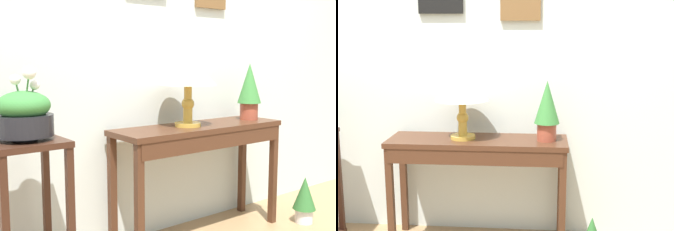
# 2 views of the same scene
# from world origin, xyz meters

# --- Properties ---
(back_wall_with_art) EXTENTS (9.00, 0.13, 2.80)m
(back_wall_with_art) POSITION_xyz_m (0.00, 1.34, 1.40)
(back_wall_with_art) COLOR silver
(back_wall_with_art) RESTS_ON ground
(console_table) EXTENTS (1.23, 0.37, 0.76)m
(console_table) POSITION_xyz_m (0.08, 1.04, 0.65)
(console_table) COLOR #472819
(console_table) RESTS_ON ground
(table_lamp) EXTENTS (0.37, 0.37, 0.46)m
(table_lamp) POSITION_xyz_m (-0.02, 1.06, 1.11)
(table_lamp) COLOR gold
(table_lamp) RESTS_ON console_table
(potted_plant_on_console) EXTENTS (0.17, 0.17, 0.41)m
(potted_plant_on_console) POSITION_xyz_m (0.55, 1.06, 0.99)
(potted_plant_on_console) COLOR #9E4733
(potted_plant_on_console) RESTS_ON console_table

